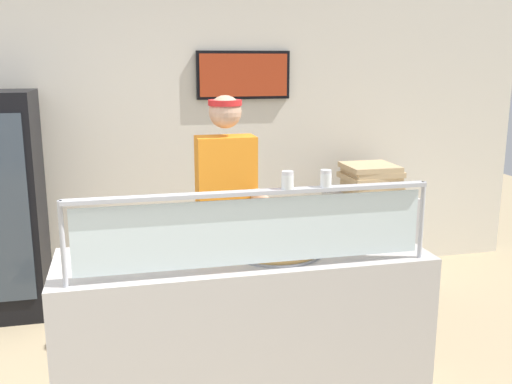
% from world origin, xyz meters
% --- Properties ---
extents(ground_plane, '(12.00, 12.00, 0.00)m').
position_xyz_m(ground_plane, '(1.00, 1.00, 0.00)').
color(ground_plane, tan).
rests_on(ground_plane, ground).
extents(shop_rear_unit, '(6.40, 0.13, 2.70)m').
position_xyz_m(shop_rear_unit, '(1.01, 2.55, 1.36)').
color(shop_rear_unit, silver).
rests_on(shop_rear_unit, ground).
extents(serving_counter, '(2.00, 0.67, 0.95)m').
position_xyz_m(serving_counter, '(1.00, 0.33, 0.47)').
color(serving_counter, '#BCB7B2').
rests_on(serving_counter, ground).
extents(sneeze_guard, '(1.82, 0.06, 0.41)m').
position_xyz_m(sneeze_guard, '(1.00, 0.06, 1.21)').
color(sneeze_guard, '#B2B5BC').
rests_on(sneeze_guard, serving_counter).
extents(pizza_tray, '(0.51, 0.51, 0.04)m').
position_xyz_m(pizza_tray, '(1.18, 0.32, 0.97)').
color(pizza_tray, '#9EA0A8').
rests_on(pizza_tray, serving_counter).
extents(pizza_server, '(0.15, 0.29, 0.01)m').
position_xyz_m(pizza_server, '(1.21, 0.30, 0.99)').
color(pizza_server, '#ADAFB7').
rests_on(pizza_server, pizza_tray).
extents(parmesan_shaker, '(0.06, 0.06, 0.09)m').
position_xyz_m(parmesan_shaker, '(1.16, 0.06, 1.40)').
color(parmesan_shaker, white).
rests_on(parmesan_shaker, sneeze_guard).
extents(pepper_flake_shaker, '(0.06, 0.06, 0.09)m').
position_xyz_m(pepper_flake_shaker, '(1.36, 0.06, 1.40)').
color(pepper_flake_shaker, white).
rests_on(pepper_flake_shaker, sneeze_guard).
extents(worker_figure, '(0.41, 0.50, 1.76)m').
position_xyz_m(worker_figure, '(1.04, 1.04, 1.01)').
color(worker_figure, '#23232D').
rests_on(worker_figure, ground).
extents(prep_shelf, '(0.70, 0.55, 0.81)m').
position_xyz_m(prep_shelf, '(2.52, 2.06, 0.40)').
color(prep_shelf, '#B7BABF').
rests_on(prep_shelf, ground).
extents(pizza_box_stack, '(0.48, 0.46, 0.27)m').
position_xyz_m(pizza_box_stack, '(2.53, 2.06, 0.94)').
color(pizza_box_stack, tan).
rests_on(pizza_box_stack, prep_shelf).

